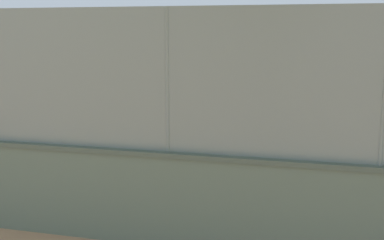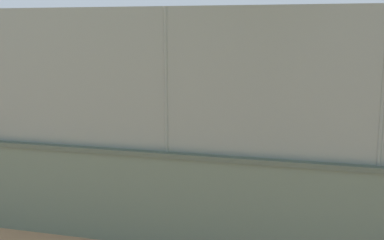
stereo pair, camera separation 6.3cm
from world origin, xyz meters
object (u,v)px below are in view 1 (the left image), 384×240
at_px(player_near_wall_returning, 291,124).
at_px(sports_ball, 248,136).
at_px(player_baseline_waiting, 28,126).
at_px(courtside_bench, 298,199).
at_px(player_crossing_court, 284,108).

bearing_deg(player_near_wall_returning, sports_ball, -55.65).
bearing_deg(player_baseline_waiting, sports_ball, -146.38).
bearing_deg(sports_ball, courtside_bench, 105.24).
xyz_separation_m(player_crossing_court, sports_ball, (1.09, 0.93, -0.83)).
bearing_deg(sports_ball, player_baseline_waiting, 33.62).
xyz_separation_m(player_near_wall_returning, sports_ball, (1.51, -2.21, -0.87)).
xyz_separation_m(player_near_wall_returning, courtside_bench, (-0.41, 4.84, -0.52)).
bearing_deg(player_crossing_court, player_near_wall_returning, 97.58).
distance_m(player_crossing_court, player_baseline_waiting, 8.36).
bearing_deg(player_baseline_waiting, courtside_bench, 157.40).
relative_size(player_crossing_court, courtside_bench, 1.00).
bearing_deg(courtside_bench, player_baseline_waiting, -22.60).
height_order(player_crossing_court, player_near_wall_returning, player_near_wall_returning).
bearing_deg(player_crossing_court, courtside_bench, 95.94).
relative_size(player_near_wall_returning, sports_ball, 7.26).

